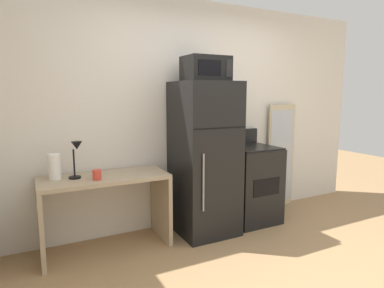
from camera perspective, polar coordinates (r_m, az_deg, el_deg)
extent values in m
plane|color=#9E7A51|center=(2.97, 17.08, -22.91)|extent=(12.00, 12.00, 0.00)
cube|color=silver|center=(3.93, 0.46, 5.21)|extent=(5.00, 0.10, 2.60)
cube|color=tan|center=(3.31, -15.07, -5.73)|extent=(1.22, 0.53, 0.04)
cube|color=tan|center=(3.36, -24.92, -12.74)|extent=(0.04, 0.53, 0.71)
cube|color=tan|center=(3.58, -5.41, -10.64)|extent=(0.04, 0.53, 0.71)
cylinder|color=black|center=(3.29, -19.78, -5.51)|extent=(0.11, 0.11, 0.02)
cylinder|color=black|center=(3.26, -19.90, -3.14)|extent=(0.02, 0.02, 0.26)
cone|color=black|center=(3.22, -19.48, -0.24)|extent=(0.10, 0.10, 0.08)
cylinder|color=#D83F33|center=(3.17, -16.27, -5.17)|extent=(0.08, 0.08, 0.09)
cylinder|color=white|center=(3.30, -22.86, -3.69)|extent=(0.11, 0.11, 0.24)
cube|color=black|center=(3.60, 2.16, -2.55)|extent=(0.62, 0.65, 1.67)
cube|color=black|center=(3.27, 5.00, 2.80)|extent=(0.61, 0.00, 0.01)
cylinder|color=gray|center=(3.26, 2.02, -6.78)|extent=(0.02, 0.02, 0.59)
cube|color=black|center=(3.53, 2.41, 12.98)|extent=(0.46, 0.34, 0.26)
cube|color=black|center=(3.35, 3.14, 13.20)|extent=(0.26, 0.01, 0.15)
cube|color=black|center=(3.47, 6.51, 13.00)|extent=(0.07, 0.01, 0.18)
cube|color=black|center=(4.07, 10.13, -6.97)|extent=(0.58, 0.60, 0.90)
cube|color=black|center=(3.97, 10.30, -0.56)|extent=(0.55, 0.58, 0.02)
cube|color=black|center=(4.18, 8.02, 1.33)|extent=(0.58, 0.04, 0.18)
cube|color=black|center=(3.83, 12.90, -7.35)|extent=(0.37, 0.01, 0.20)
cube|color=#C6B793|center=(4.64, 15.19, -2.03)|extent=(0.44, 0.03, 1.40)
cube|color=#B2BCC6|center=(4.63, 15.33, -2.06)|extent=(0.39, 0.00, 1.26)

